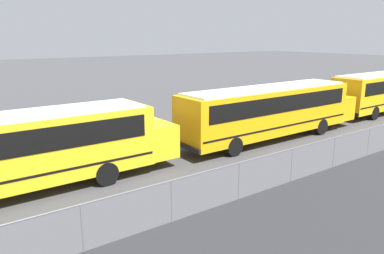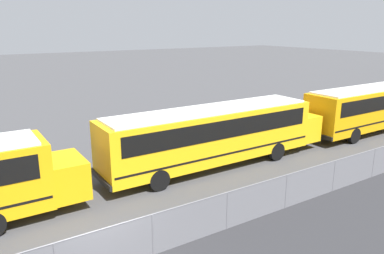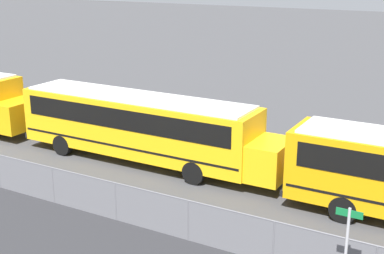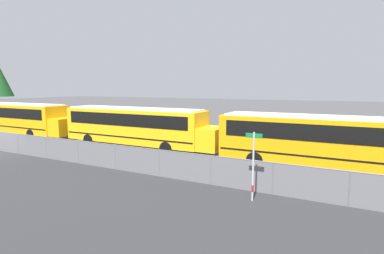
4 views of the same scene
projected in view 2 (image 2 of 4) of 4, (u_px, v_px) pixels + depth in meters
name	position (u px, v px, depth m)	size (l,w,h in m)	color
fence	(108.00, 249.00, 11.32)	(124.75, 0.07, 1.50)	#9EA0A5
school_bus_4	(216.00, 132.00, 19.65)	(13.48, 2.54, 3.20)	yellow
school_bus_5	(377.00, 104.00, 26.52)	(13.48, 2.54, 3.20)	orange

